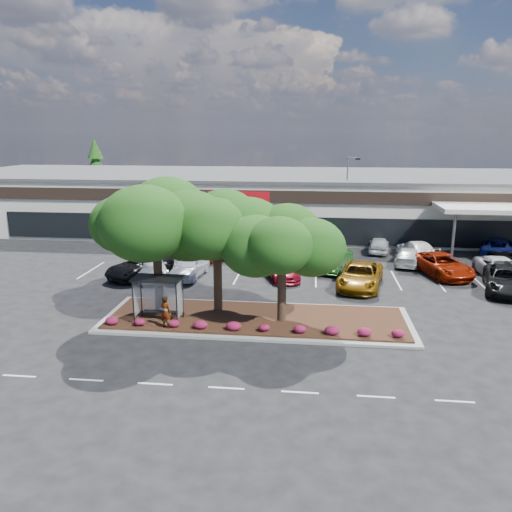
# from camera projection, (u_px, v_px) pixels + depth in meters

# --- Properties ---
(ground) EXTENTS (160.00, 160.00, 0.00)m
(ground) POSITION_uv_depth(u_px,v_px,m) (286.00, 352.00, 25.30)
(ground) COLOR black
(ground) RESTS_ON ground
(retail_store) EXTENTS (80.40, 25.20, 6.25)m
(retail_store) POSITION_uv_depth(u_px,v_px,m) (304.00, 200.00, 57.20)
(retail_store) COLOR beige
(retail_store) RESTS_ON ground
(landscape_island) EXTENTS (18.00, 6.00, 0.26)m
(landscape_island) POSITION_uv_depth(u_px,v_px,m) (256.00, 319.00, 29.35)
(landscape_island) COLOR #959591
(landscape_island) RESTS_ON ground
(lane_markings) EXTENTS (33.12, 20.06, 0.01)m
(lane_markings) POSITION_uv_depth(u_px,v_px,m) (293.00, 289.00, 35.36)
(lane_markings) COLOR silver
(lane_markings) RESTS_ON ground
(shrub_row) EXTENTS (17.00, 0.80, 0.50)m
(shrub_row) POSITION_uv_depth(u_px,v_px,m) (252.00, 326.00, 27.23)
(shrub_row) COLOR maroon
(shrub_row) RESTS_ON landscape_island
(bus_shelter) EXTENTS (2.75, 1.55, 2.59)m
(bus_shelter) POSITION_uv_depth(u_px,v_px,m) (159.00, 286.00, 28.42)
(bus_shelter) COLOR black
(bus_shelter) RESTS_ON landscape_island
(island_tree_west) EXTENTS (7.20, 7.20, 7.89)m
(island_tree_west) POSITION_uv_depth(u_px,v_px,m) (157.00, 247.00, 29.50)
(island_tree_west) COLOR #143C11
(island_tree_west) RESTS_ON landscape_island
(island_tree_mid) EXTENTS (6.60, 6.60, 7.32)m
(island_tree_mid) POSITION_uv_depth(u_px,v_px,m) (217.00, 251.00, 29.86)
(island_tree_mid) COLOR #143C11
(island_tree_mid) RESTS_ON landscape_island
(island_tree_east) EXTENTS (5.80, 5.80, 6.50)m
(island_tree_east) POSITION_uv_depth(u_px,v_px,m) (282.00, 266.00, 28.07)
(island_tree_east) COLOR #143C11
(island_tree_east) RESTS_ON landscape_island
(conifer_north_west) EXTENTS (4.40, 4.40, 10.00)m
(conifer_north_west) POSITION_uv_depth(u_px,v_px,m) (97.00, 173.00, 71.75)
(conifer_north_west) COLOR #143C11
(conifer_north_west) RESTS_ON ground
(person_waiting) EXTENTS (0.77, 0.65, 1.81)m
(person_waiting) POSITION_uv_depth(u_px,v_px,m) (166.00, 312.00, 27.56)
(person_waiting) COLOR #594C47
(person_waiting) RESTS_ON landscape_island
(light_pole) EXTENTS (1.40, 0.81, 8.46)m
(light_pole) POSITION_uv_depth(u_px,v_px,m) (347.00, 205.00, 49.98)
(light_pole) COLOR #959591
(light_pole) RESTS_ON ground
(car_0) EXTENTS (4.33, 6.04, 1.62)m
(car_0) POSITION_uv_depth(u_px,v_px,m) (151.00, 266.00, 38.32)
(car_0) COLOR #A5A8B2
(car_0) RESTS_ON ground
(car_1) EXTENTS (4.70, 6.36, 1.60)m
(car_1) POSITION_uv_depth(u_px,v_px,m) (139.00, 266.00, 38.27)
(car_1) COLOR black
(car_1) RESTS_ON ground
(car_2) EXTENTS (2.52, 5.11, 1.67)m
(car_2) POSITION_uv_depth(u_px,v_px,m) (189.00, 266.00, 38.12)
(car_2) COLOR silver
(car_2) RESTS_ON ground
(car_3) EXTENTS (3.61, 5.33, 1.43)m
(car_3) POSITION_uv_depth(u_px,v_px,m) (280.00, 269.00, 37.84)
(car_3) COLOR maroon
(car_3) RESTS_ON ground
(car_4) EXTENTS (3.99, 6.57, 1.71)m
(car_4) POSITION_uv_depth(u_px,v_px,m) (360.00, 276.00, 35.58)
(car_4) COLOR #774A08
(car_4) RESTS_ON ground
(car_5) EXTENTS (3.21, 5.30, 1.65)m
(car_5) POSITION_uv_depth(u_px,v_px,m) (335.00, 260.00, 39.89)
(car_5) COLOR #1B5618
(car_5) RESTS_ON ground
(car_6) EXTENTS (4.51, 6.66, 1.69)m
(car_6) POSITION_uv_depth(u_px,v_px,m) (442.00, 265.00, 38.51)
(car_6) COLOR #891903
(car_6) RESTS_ON ground
(car_7) EXTENTS (4.34, 6.71, 1.72)m
(car_7) POSITION_uv_depth(u_px,v_px,m) (507.00, 280.00, 34.54)
(car_7) COLOR black
(car_7) RESTS_ON ground
(car_8) EXTENTS (2.78, 5.71, 1.56)m
(car_8) POSITION_uv_depth(u_px,v_px,m) (500.00, 269.00, 37.63)
(car_8) COLOR silver
(car_8) RESTS_ON ground
(car_9) EXTENTS (2.81, 4.87, 1.33)m
(car_9) POSITION_uv_depth(u_px,v_px,m) (170.00, 240.00, 47.99)
(car_9) COLOR brown
(car_9) RESTS_ON ground
(car_10) EXTENTS (1.63, 4.15, 1.34)m
(car_10) POSITION_uv_depth(u_px,v_px,m) (211.00, 252.00, 43.39)
(car_10) COLOR maroon
(car_10) RESTS_ON ground
(car_11) EXTENTS (2.68, 4.81, 1.55)m
(car_11) POSITION_uv_depth(u_px,v_px,m) (219.00, 248.00, 44.33)
(car_11) COLOR black
(car_11) RESTS_ON ground
(car_12) EXTENTS (2.94, 5.98, 1.67)m
(car_12) POSITION_uv_depth(u_px,v_px,m) (321.00, 254.00, 41.81)
(car_12) COLOR slate
(car_12) RESTS_ON ground
(car_13) EXTENTS (2.37, 4.53, 1.47)m
(car_13) POSITION_uv_depth(u_px,v_px,m) (379.00, 245.00, 45.79)
(car_13) COLOR silver
(car_13) RESTS_ON ground
(car_14) EXTENTS (3.11, 5.99, 1.66)m
(car_14) POSITION_uv_depth(u_px,v_px,m) (417.00, 250.00, 43.30)
(car_14) COLOR white
(car_14) RESTS_ON ground
(car_15) EXTENTS (3.19, 5.24, 1.42)m
(car_15) POSITION_uv_depth(u_px,v_px,m) (409.00, 257.00, 41.56)
(car_15) COLOR silver
(car_15) RESTS_ON ground
(car_17) EXTENTS (4.72, 6.67, 1.69)m
(car_17) POSITION_uv_depth(u_px,v_px,m) (498.00, 247.00, 44.44)
(car_17) COLOR navy
(car_17) RESTS_ON ground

